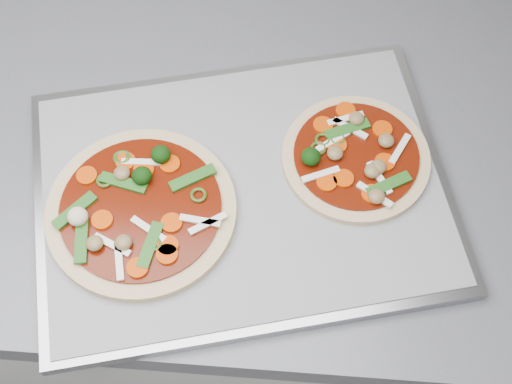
{
  "coord_description": "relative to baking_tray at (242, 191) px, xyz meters",
  "views": [
    {
      "loc": [
        0.27,
        0.79,
        1.67
      ],
      "look_at": [
        0.24,
        1.2,
        0.93
      ],
      "focal_mm": 50.0,
      "sensor_mm": 36.0,
      "label": 1
    }
  ],
  "objects": [
    {
      "name": "baking_tray",
      "position": [
        0.0,
        0.0,
        0.0
      ],
      "size": [
        0.57,
        0.48,
        0.02
      ],
      "primitive_type": "cube",
      "rotation": [
        0.0,
        0.0,
        0.25
      ],
      "color": "gray",
      "rests_on": "countertop"
    },
    {
      "name": "pizza_left",
      "position": [
        -0.12,
        -0.04,
        0.02
      ],
      "size": [
        0.24,
        0.24,
        0.04
      ],
      "rotation": [
        0.0,
        0.0,
        0.08
      ],
      "color": "#DBB684",
      "rests_on": "parchment"
    },
    {
      "name": "base_cabinet",
      "position": [
        -0.22,
        0.08,
        -0.48
      ],
      "size": [
        3.6,
        0.6,
        0.86
      ],
      "primitive_type": "cube",
      "color": "silver",
      "rests_on": "ground"
    },
    {
      "name": "pizza_right",
      "position": [
        0.14,
        0.05,
        0.02
      ],
      "size": [
        0.21,
        0.21,
        0.03
      ],
      "rotation": [
        0.0,
        0.0,
        0.16
      ],
      "color": "#DBB684",
      "rests_on": "parchment"
    },
    {
      "name": "parchment",
      "position": [
        0.0,
        0.0,
        0.01
      ],
      "size": [
        0.55,
        0.46,
        0.0
      ],
      "primitive_type": "cube",
      "rotation": [
        0.0,
        0.0,
        0.26
      ],
      "color": "gray",
      "rests_on": "baking_tray"
    },
    {
      "name": "countertop",
      "position": [
        -0.22,
        0.08,
        -0.03
      ],
      "size": [
        3.6,
        0.6,
        0.04
      ],
      "primitive_type": "cube",
      "color": "slate",
      "rests_on": "base_cabinet"
    }
  ]
}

